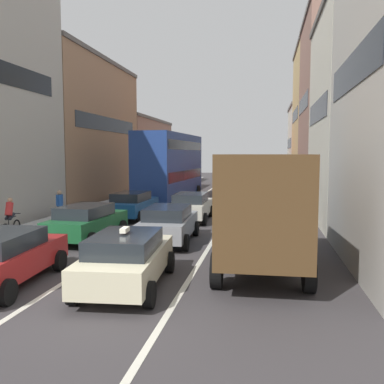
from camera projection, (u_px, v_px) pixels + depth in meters
ground_plane at (105, 301)px, 10.07m from camera, size 140.00×140.00×0.00m
sidewalk_left at (123, 201)px, 30.85m from camera, size 2.60×64.00×0.14m
lane_stripe_left at (188, 204)px, 29.97m from camera, size 0.16×60.00×0.01m
lane_stripe_right at (235, 205)px, 29.37m from camera, size 0.16×60.00×0.01m
building_row_left at (50, 125)px, 30.48m from camera, size 7.20×43.90×13.83m
building_row_right at (355, 121)px, 28.99m from camera, size 7.20×43.90×13.42m
removalist_box_truck at (262, 205)px, 13.01m from camera, size 2.87×7.76×3.58m
taxi_centre_lane_front at (127, 258)px, 11.07m from camera, size 2.30×4.41×1.66m
sedan_left_lane_front at (3, 257)px, 11.24m from camera, size 2.30×4.41×1.49m
sedan_centre_lane_second at (168, 223)px, 16.72m from camera, size 2.18×4.36×1.49m
wagon_left_lane_second at (87, 221)px, 17.16m from camera, size 2.29×4.41×1.49m
hatchback_centre_lane_third at (191, 206)px, 22.31m from camera, size 2.09×4.31×1.49m
sedan_left_lane_third at (132, 204)px, 22.92m from camera, size 2.13×4.34×1.49m
sedan_right_lane_behind_truck at (256, 212)px, 20.06m from camera, size 2.19×4.37×1.49m
wagon_right_lane_far at (260, 199)px, 25.60m from camera, size 2.19×4.36×1.49m
bus_mid_queue_primary at (171, 164)px, 30.80m from camera, size 3.18×10.61×5.06m
bus_far_queue_secondary at (263, 172)px, 42.91m from camera, size 3.00×10.56×2.90m
cyclist_on_sidewalk at (10, 218)px, 17.81m from camera, size 0.50×1.72×1.72m
pedestrian_near_kerb at (60, 204)px, 22.07m from camera, size 0.34×0.53×1.66m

